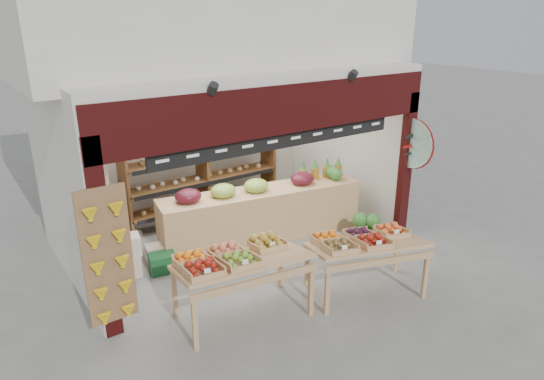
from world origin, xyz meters
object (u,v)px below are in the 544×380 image
(display_table_left, at_px, (232,260))
(cardboard_stack, at_px, (142,258))
(back_shelving, at_px, (202,160))
(mid_counter, at_px, (261,212))
(watermelon_pile, at_px, (371,232))
(refrigerator, at_px, (80,202))
(display_table_right, at_px, (362,242))

(display_table_left, bearing_deg, cardboard_stack, 107.13)
(back_shelving, height_order, cardboard_stack, back_shelving)
(mid_counter, height_order, watermelon_pile, mid_counter)
(refrigerator, height_order, mid_counter, refrigerator)
(mid_counter, bearing_deg, refrigerator, 156.37)
(display_table_right, bearing_deg, display_table_left, 164.43)
(back_shelving, relative_size, display_table_left, 1.70)
(back_shelving, height_order, mid_counter, back_shelving)
(back_shelving, xyz_separation_m, cardboard_stack, (-1.84, -1.39, -0.98))
(refrigerator, distance_m, cardboard_stack, 1.49)
(refrigerator, distance_m, display_table_left, 3.29)
(back_shelving, xyz_separation_m, display_table_right, (0.61, -3.81, -0.42))
(watermelon_pile, bearing_deg, display_table_left, -170.28)
(back_shelving, distance_m, mid_counter, 1.66)
(mid_counter, bearing_deg, display_table_right, -85.70)
(display_table_right, height_order, watermelon_pile, display_table_right)
(display_table_right, distance_m, watermelon_pile, 1.84)
(refrigerator, relative_size, display_table_left, 1.00)
(back_shelving, xyz_separation_m, refrigerator, (-2.39, -0.20, -0.29))
(cardboard_stack, distance_m, display_table_right, 3.49)
(cardboard_stack, relative_size, mid_counter, 0.28)
(display_table_right, bearing_deg, cardboard_stack, 135.41)
(back_shelving, height_order, display_table_right, back_shelving)
(back_shelving, bearing_deg, cardboard_stack, -142.97)
(display_table_right, bearing_deg, mid_counter, 94.30)
(refrigerator, height_order, display_table_left, refrigerator)
(refrigerator, relative_size, watermelon_pile, 2.49)
(mid_counter, relative_size, watermelon_pile, 5.05)
(cardboard_stack, height_order, display_table_right, display_table_right)
(cardboard_stack, bearing_deg, display_table_left, -72.87)
(mid_counter, height_order, display_table_right, mid_counter)
(display_table_left, bearing_deg, mid_counter, 47.71)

